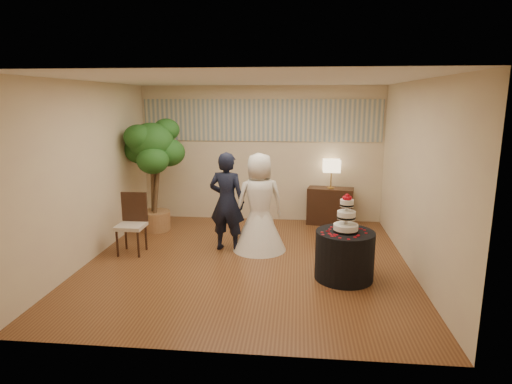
# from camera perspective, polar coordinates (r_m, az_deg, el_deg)

# --- Properties ---
(floor) EXTENTS (5.00, 5.00, 0.00)m
(floor) POSITION_cam_1_polar(r_m,az_deg,el_deg) (6.88, -1.17, -9.28)
(floor) COLOR brown
(floor) RESTS_ON ground
(ceiling) EXTENTS (5.00, 5.00, 0.00)m
(ceiling) POSITION_cam_1_polar(r_m,az_deg,el_deg) (6.40, -1.29, 14.73)
(ceiling) COLOR white
(ceiling) RESTS_ON wall_back
(wall_back) EXTENTS (5.00, 0.06, 2.80)m
(wall_back) POSITION_cam_1_polar(r_m,az_deg,el_deg) (8.95, 0.69, 5.06)
(wall_back) COLOR beige
(wall_back) RESTS_ON ground
(wall_front) EXTENTS (5.00, 0.06, 2.80)m
(wall_front) POSITION_cam_1_polar(r_m,az_deg,el_deg) (4.08, -5.43, -3.80)
(wall_front) COLOR beige
(wall_front) RESTS_ON ground
(wall_left) EXTENTS (0.06, 5.00, 2.80)m
(wall_left) POSITION_cam_1_polar(r_m,az_deg,el_deg) (7.23, -21.33, 2.47)
(wall_left) COLOR beige
(wall_left) RESTS_ON ground
(wall_right) EXTENTS (0.06, 5.00, 2.80)m
(wall_right) POSITION_cam_1_polar(r_m,az_deg,el_deg) (6.68, 20.61, 1.77)
(wall_right) COLOR beige
(wall_right) RESTS_ON ground
(mural_border) EXTENTS (4.90, 0.02, 0.85)m
(mural_border) POSITION_cam_1_polar(r_m,az_deg,el_deg) (8.87, 0.69, 9.53)
(mural_border) COLOR #A8AA9A
(mural_border) RESTS_ON wall_back
(groom) EXTENTS (0.68, 0.51, 1.68)m
(groom) POSITION_cam_1_polar(r_m,az_deg,el_deg) (7.18, -3.89, -1.32)
(groom) COLOR black
(groom) RESTS_ON floor
(bride) EXTENTS (1.15, 1.15, 1.67)m
(bride) POSITION_cam_1_polar(r_m,az_deg,el_deg) (7.17, 0.46, -1.37)
(bride) COLOR white
(bride) RESTS_ON floor
(cake_table) EXTENTS (1.02, 1.02, 0.70)m
(cake_table) POSITION_cam_1_polar(r_m,az_deg,el_deg) (6.28, 11.71, -8.25)
(cake_table) COLOR black
(cake_table) RESTS_ON floor
(wedding_cake) EXTENTS (0.35, 0.35, 0.55)m
(wedding_cake) POSITION_cam_1_polar(r_m,az_deg,el_deg) (6.09, 11.96, -2.74)
(wedding_cake) COLOR white
(wedding_cake) RESTS_ON cake_table
(console) EXTENTS (0.96, 0.55, 0.76)m
(console) POSITION_cam_1_polar(r_m,az_deg,el_deg) (8.90, 9.84, -1.87)
(console) COLOR black
(console) RESTS_ON floor
(table_lamp) EXTENTS (0.34, 0.34, 0.58)m
(table_lamp) POSITION_cam_1_polar(r_m,az_deg,el_deg) (8.76, 10.00, 2.38)
(table_lamp) COLOR beige
(table_lamp) RESTS_ON console
(ficus_tree) EXTENTS (1.07, 1.07, 2.21)m
(ficus_tree) POSITION_cam_1_polar(r_m,az_deg,el_deg) (8.44, -13.59, 2.25)
(ficus_tree) COLOR #20531B
(ficus_tree) RESTS_ON floor
(side_chair) EXTENTS (0.46, 0.48, 1.00)m
(side_chair) POSITION_cam_1_polar(r_m,az_deg,el_deg) (7.37, -16.35, -4.17)
(side_chair) COLOR black
(side_chair) RESTS_ON floor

